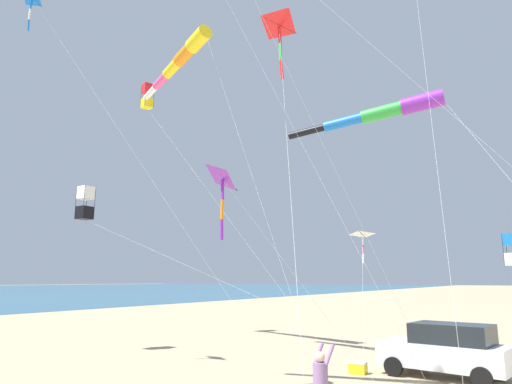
{
  "coord_description": "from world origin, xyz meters",
  "views": [
    {
      "loc": [
        0.1,
        15.53,
        3.36
      ],
      "look_at": [
        10.21,
        -0.98,
        7.09
      ],
      "focal_mm": 32.1,
      "sensor_mm": 36.0,
      "label": 1
    }
  ],
  "objects": [
    {
      "name": "kite_box_white_trailing",
      "position": [
        1.12,
        -9.06,
        4.76
      ],
      "size": [
        2.07,
        3.39,
        5.5
      ],
      "color": "blue",
      "rests_on": "ground_plane"
    },
    {
      "name": "kite_box_orange_high_right",
      "position": [
        21.02,
        -4.93,
        15.24
      ],
      "size": [
        13.03,
        0.96,
        16.08
      ],
      "color": "red",
      "rests_on": "ground_plane"
    },
    {
      "name": "cooler_box",
      "position": [
        6.12,
        -1.42,
        0.21
      ],
      "size": [
        0.62,
        0.42,
        0.42
      ],
      "color": "yellow",
      "rests_on": "ground_plane"
    },
    {
      "name": "kite_box_teal_far_right",
      "position": [
        19.02,
        0.87,
        7.11
      ],
      "size": [
        15.27,
        4.18,
        7.94
      ],
      "color": "white",
      "rests_on": "ground_plane"
    },
    {
      "name": "person_adult_flyer",
      "position": [
        4.78,
        4.95,
        1.0
      ],
      "size": [
        0.49,
        0.61,
        1.84
      ],
      "color": "#335199",
      "rests_on": "ground_plane"
    },
    {
      "name": "kite_delta_magenta_far_left",
      "position": [
        7.59,
        -7.01,
        5.61
      ],
      "size": [
        2.35,
        6.42,
        5.85
      ],
      "color": "white",
      "rests_on": "ground_plane"
    },
    {
      "name": "kite_windsock_green_low_center",
      "position": [
        16.32,
        -2.82,
        15.76
      ],
      "size": [
        13.7,
        4.49,
        16.59
      ],
      "color": "yellow",
      "rests_on": "ground_plane"
    },
    {
      "name": "kite_delta_purple_drifting",
      "position": [
        17.38,
        5.46,
        15.11
      ],
      "size": [
        9.63,
        5.63,
        15.49
      ],
      "color": "blue",
      "rests_on": "ground_plane"
    },
    {
      "name": "kite_windsock_red_high_left",
      "position": [
        5.86,
        -6.06,
        11.52
      ],
      "size": [
        13.73,
        9.27,
        12.27
      ],
      "color": "purple",
      "rests_on": "ground_plane"
    },
    {
      "name": "parked_car",
      "position": [
        3.18,
        -2.32,
        0.95
      ],
      "size": [
        4.54,
        2.61,
        1.85
      ],
      "color": "silver",
      "rests_on": "ground_plane"
    },
    {
      "name": "kite_delta_black_fish_shape",
      "position": [
        8.67,
        3.56,
        6.64
      ],
      "size": [
        4.27,
        4.87,
        7.1
      ],
      "color": "purple",
      "rests_on": "ground_plane"
    },
    {
      "name": "kite_delta_long_streamer_left",
      "position": [
        8.36,
        0.12,
        13.84
      ],
      "size": [
        5.53,
        8.43,
        14.26
      ],
      "color": "red",
      "rests_on": "ground_plane"
    }
  ]
}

